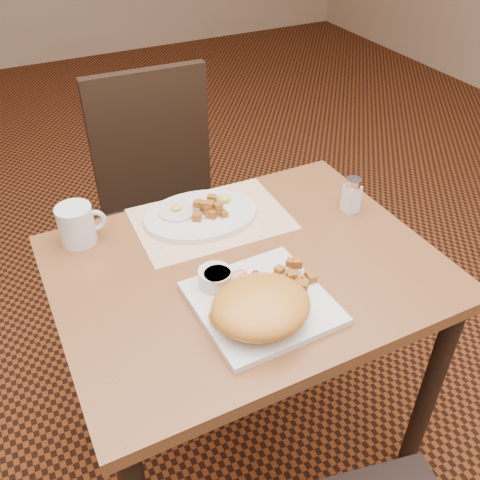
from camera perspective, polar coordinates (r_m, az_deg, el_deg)
name	(u,v)px	position (r m, az deg, el deg)	size (l,w,h in m)	color
ground	(245,442)	(1.85, 0.54, -20.71)	(8.00, 8.00, 0.00)	black
table	(247,298)	(1.35, 0.70, -6.18)	(0.90, 0.70, 0.75)	brown
chair_far	(165,200)	(1.92, -7.97, 4.27)	(0.44, 0.45, 0.97)	black
placemat	(211,219)	(1.43, -3.09, 2.25)	(0.40, 0.28, 0.00)	white
plate_square	(262,303)	(1.17, 2.32, -6.72)	(0.28, 0.28, 0.02)	silver
plate_oval	(201,215)	(1.43, -4.17, 2.63)	(0.30, 0.23, 0.02)	silver
hollandaise_mound	(260,307)	(1.10, 2.14, -7.18)	(0.21, 0.19, 0.08)	orange
ramekin	(215,277)	(1.19, -2.69, -4.02)	(0.07, 0.08, 0.04)	silver
garnish_sq	(243,276)	(1.21, 0.31, -3.91)	(0.09, 0.06, 0.03)	#387223
fried_egg	(177,211)	(1.43, -6.76, 3.11)	(0.10, 0.10, 0.02)	white
garnish_ov	(223,199)	(1.47, -1.84, 4.41)	(0.05, 0.04, 0.02)	#387223
salt_shaker	(352,195)	(1.47, 11.84, 4.77)	(0.04, 0.04, 0.10)	white
coffee_mug	(77,225)	(1.39, -16.98, 1.59)	(0.12, 0.09, 0.10)	silver
home_fries_sq	(295,279)	(1.20, 5.87, -4.17)	(0.10, 0.11, 0.03)	#B0641C
home_fries_ov	(208,208)	(1.42, -3.44, 3.40)	(0.09, 0.09, 0.04)	#B0641C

